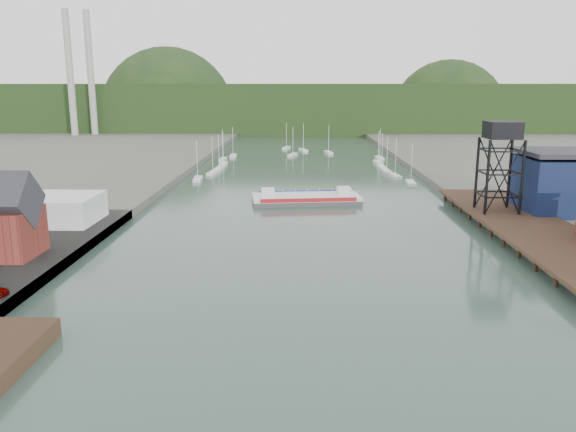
{
  "coord_description": "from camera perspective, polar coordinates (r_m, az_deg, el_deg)",
  "views": [
    {
      "loc": [
        -0.47,
        -41.98,
        23.79
      ],
      "look_at": [
        -2.38,
        44.77,
        4.0
      ],
      "focal_mm": 35.0,
      "sensor_mm": 36.0,
      "label": 1
    }
  ],
  "objects": [
    {
      "name": "smokestacks",
      "position": [
        294.13,
        -20.33,
        13.28
      ],
      "size": [
        11.2,
        8.2,
        60.0
      ],
      "color": "#A7A6A1",
      "rests_on": "ground"
    },
    {
      "name": "chain_ferry",
      "position": [
        119.34,
        1.83,
        1.8
      ],
      "size": [
        23.54,
        11.75,
        3.25
      ],
      "rotation": [
        0.0,
        0.0,
        0.12
      ],
      "color": "#454547",
      "rests_on": "ground"
    },
    {
      "name": "marina_sailboats",
      "position": [
        181.96,
        1.43,
        5.44
      ],
      "size": [
        57.71,
        92.65,
        0.9
      ],
      "color": "silver",
      "rests_on": "ground"
    },
    {
      "name": "distant_hills",
      "position": [
        343.61,
        0.69,
        10.61
      ],
      "size": [
        500.0,
        120.0,
        80.0
      ],
      "color": "#193116",
      "rests_on": "ground"
    },
    {
      "name": "east_pier",
      "position": [
        97.2,
        23.91,
        -1.29
      ],
      "size": [
        14.0,
        70.0,
        2.45
      ],
      "color": "black",
      "rests_on": "ground"
    },
    {
      "name": "white_shed",
      "position": [
        103.69,
        -23.59,
        0.67
      ],
      "size": [
        18.0,
        12.0,
        4.5
      ],
      "primitive_type": "cube",
      "color": "silver",
      "rests_on": "west_quay"
    },
    {
      "name": "ground",
      "position": [
        48.25,
        1.73,
        -16.7
      ],
      "size": [
        600.0,
        600.0,
        0.0
      ],
      "primitive_type": "plane",
      "color": "#2B4337",
      "rests_on": "ground"
    },
    {
      "name": "lift_tower",
      "position": [
        106.39,
        20.93,
        7.62
      ],
      "size": [
        6.5,
        6.5,
        16.0
      ],
      "color": "black",
      "rests_on": "east_pier"
    }
  ]
}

